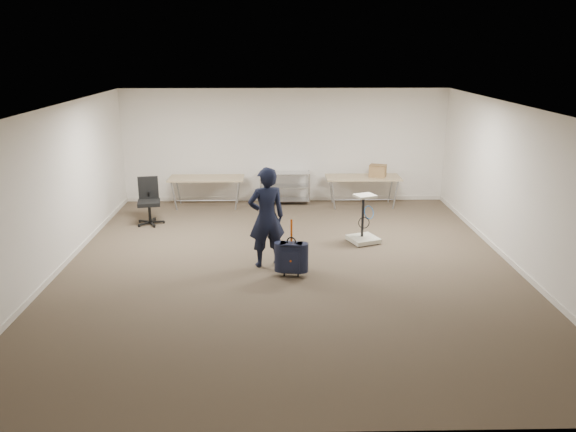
{
  "coord_description": "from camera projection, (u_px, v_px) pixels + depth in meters",
  "views": [
    {
      "loc": [
        -0.22,
        -9.31,
        3.76
      ],
      "look_at": [
        -0.01,
        0.3,
        0.85
      ],
      "focal_mm": 35.0,
      "sensor_mm": 36.0,
      "label": 1
    }
  ],
  "objects": [
    {
      "name": "equipment_cart",
      "position": [
        364.0,
        230.0,
        11.17
      ],
      "size": [
        0.69,
        0.69,
        0.98
      ],
      "color": "beige",
      "rests_on": "ground"
    },
    {
      "name": "wire_shelf",
      "position": [
        285.0,
        186.0,
        13.89
      ],
      "size": [
        1.22,
        0.47,
        0.8
      ],
      "color": "silver",
      "rests_on": "ground"
    },
    {
      "name": "office_chair",
      "position": [
        150.0,
        210.0,
        12.34
      ],
      "size": [
        0.62,
        0.62,
        1.02
      ],
      "color": "black",
      "rests_on": "ground"
    },
    {
      "name": "person",
      "position": [
        267.0,
        217.0,
        9.79
      ],
      "size": [
        0.75,
        0.59,
        1.8
      ],
      "primitive_type": "imported",
      "rotation": [
        0.0,
        0.0,
        3.42
      ],
      "color": "black",
      "rests_on": "ground"
    },
    {
      "name": "ground",
      "position": [
        289.0,
        266.0,
        10.0
      ],
      "size": [
        9.0,
        9.0,
        0.0
      ],
      "primitive_type": "plane",
      "color": "#423528",
      "rests_on": "ground"
    },
    {
      "name": "room_shell",
      "position": [
        287.0,
        238.0,
        11.31
      ],
      "size": [
        8.0,
        9.0,
        9.0
      ],
      "color": "silver",
      "rests_on": "ground"
    },
    {
      "name": "folding_table_right",
      "position": [
        363.0,
        179.0,
        13.63
      ],
      "size": [
        1.8,
        0.75,
        0.73
      ],
      "color": "tan",
      "rests_on": "ground"
    },
    {
      "name": "cardboard_box",
      "position": [
        378.0,
        171.0,
        13.58
      ],
      "size": [
        0.46,
        0.41,
        0.29
      ],
      "primitive_type": "cube",
      "rotation": [
        0.0,
        0.0,
        -0.35
      ],
      "color": "#A37E4C",
      "rests_on": "folding_table_right"
    },
    {
      "name": "suitcase",
      "position": [
        291.0,
        257.0,
        9.47
      ],
      "size": [
        0.39,
        0.26,
        1.01
      ],
      "color": "black",
      "rests_on": "ground"
    },
    {
      "name": "folding_table_left",
      "position": [
        206.0,
        180.0,
        13.55
      ],
      "size": [
        1.8,
        0.75,
        0.73
      ],
      "color": "tan",
      "rests_on": "ground"
    }
  ]
}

